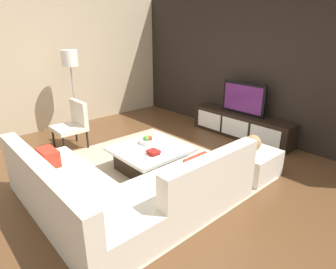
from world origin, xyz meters
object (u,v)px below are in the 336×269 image
Objects in this scene: coffee_table at (150,158)px; fruit_bowl at (148,140)px; floor_lamp at (70,63)px; accent_chair_near at (73,122)px; media_console at (241,125)px; book_stack at (153,152)px; television at (243,98)px; sectional_couch at (120,192)px; decorative_ball at (253,143)px; ottoman at (251,162)px.

coffee_table is 0.31m from fruit_bowl.
coffee_table is 0.62× the size of floor_lamp.
accent_chair_near is at bearing -27.50° from floor_lamp.
floor_lamp is 6.13× the size of fruit_bowl.
media_console is 3.70m from floor_lamp.
floor_lamp is 10.02× the size of book_stack.
sectional_couch is (0.52, -3.26, -0.54)m from television.
decorative_ball is at bearing 36.14° from fruit_bowl.
fruit_bowl is at bearing -143.86° from decorative_ball.
television is 1.36× the size of ottoman.
floor_lamp is (-2.60, -2.34, 1.20)m from media_console.
decorative_ball is 1.49m from book_stack.
sectional_couch is 2.40m from accent_chair_near.
media_console is at bearing 129.90° from decorative_ball.
ottoman is at bearing -50.11° from television.
decorative_ball reaches higher than ottoman.
accent_chair_near reaches higher than fruit_bowl.
ottoman is (3.64, 1.10, -1.25)m from floor_lamp.
decorative_ball is (1.04, -1.24, 0.27)m from media_console.
television is 3.41× the size of fruit_bowl.
decorative_ball is (0.52, 2.02, 0.24)m from sectional_couch.
accent_chair_near is at bearing -123.40° from media_console.
floor_lamp is at bearing -163.12° from decorative_ball.
coffee_table is 2.80m from floor_lamp.
fruit_bowl is at bearing -143.86° from ottoman.
accent_chair_near is 1.24× the size of ottoman.
ottoman is 0.32m from decorative_ball.
book_stack is (0.12, -2.41, 0.16)m from media_console.
television is 3.56m from floor_lamp.
floor_lamp is (-3.12, 0.92, 1.18)m from sectional_couch.
television is 0.56× the size of floor_lamp.
coffee_table is at bearing -137.07° from ottoman.
book_stack is at bearing -128.08° from decorative_ball.
book_stack is (2.72, -0.07, -1.04)m from floor_lamp.
book_stack is (-0.92, -1.17, 0.21)m from ottoman.
book_stack reaches higher than coffee_table.
television is (0.00, 0.00, 0.57)m from media_console.
floor_lamp is 3.91m from decorative_ball.
media_console is 1.62m from ottoman.
fruit_bowl is at bearing -97.20° from media_console.
accent_chair_near is at bearing -152.05° from decorative_ball.
sectional_couch is 1.39× the size of floor_lamp.
media_console is 2.30m from coffee_table.
floor_lamp reaches higher than decorative_ball.
fruit_bowl is 1.63m from decorative_ball.
decorative_ball is at bearing 16.88° from floor_lamp.
fruit_bowl is at bearing 151.24° from coffee_table.
decorative_ball is 1.41× the size of book_stack.
media_console is 3.30m from sectional_couch.
sectional_couch is 1.34m from fruit_bowl.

